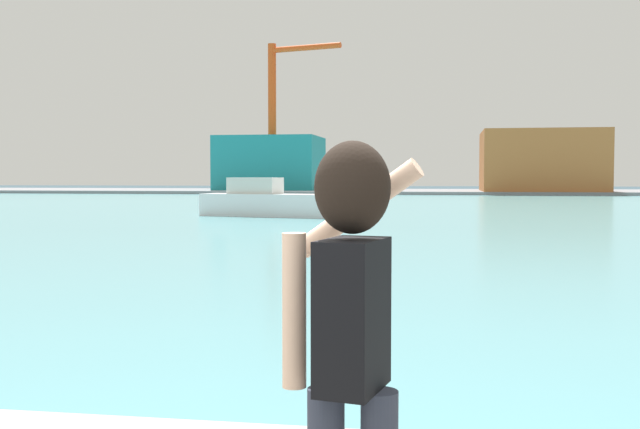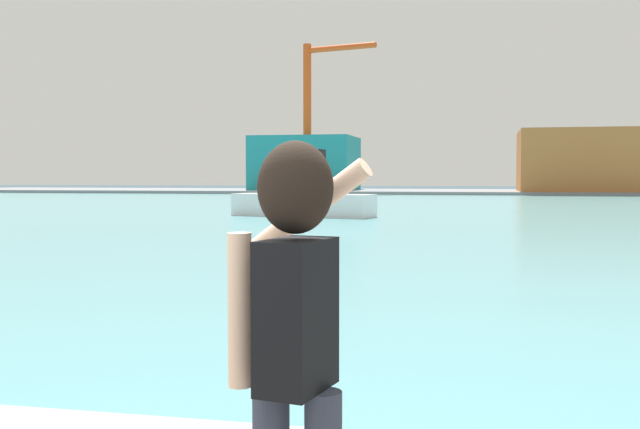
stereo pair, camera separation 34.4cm
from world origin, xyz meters
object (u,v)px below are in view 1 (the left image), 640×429
(warehouse_left, at_px, (270,163))
(boat_moored, at_px, (269,202))
(port_crane, at_px, (279,104))
(person_photographer, at_px, (350,324))
(warehouse_right, at_px, (541,161))

(warehouse_left, bearing_deg, boat_moored, -76.90)
(boat_moored, relative_size, warehouse_left, 0.62)
(warehouse_left, height_order, port_crane, port_crane)
(person_photographer, height_order, boat_moored, person_photographer)
(person_photographer, distance_m, warehouse_right, 89.48)
(person_photographer, xyz_separation_m, boat_moored, (-8.66, 35.28, -0.78))
(warehouse_left, relative_size, port_crane, 0.70)
(warehouse_left, bearing_deg, person_photographer, -76.63)
(warehouse_right, height_order, port_crane, port_crane)
(warehouse_left, distance_m, port_crane, 8.00)
(person_photographer, bearing_deg, boat_moored, 25.17)
(warehouse_left, height_order, warehouse_right, warehouse_right)
(warehouse_left, bearing_deg, warehouse_right, -4.92)
(warehouse_right, bearing_deg, port_crane, -179.97)
(person_photographer, height_order, warehouse_right, warehouse_right)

